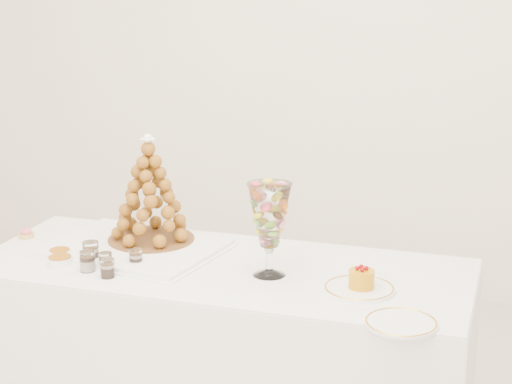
% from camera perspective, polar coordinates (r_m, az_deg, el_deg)
% --- Properties ---
extents(buffet_table, '(1.80, 0.74, 0.68)m').
position_cam_1_polar(buffet_table, '(3.22, -2.27, -10.59)').
color(buffet_table, white).
rests_on(buffet_table, ground).
extents(lace_tray, '(0.69, 0.56, 0.02)m').
position_cam_1_polar(lace_tray, '(3.27, -8.20, -3.70)').
color(lace_tray, white).
rests_on(lace_tray, buffet_table).
extents(macaron_vase, '(0.15, 0.15, 0.33)m').
position_cam_1_polar(macaron_vase, '(2.93, 0.90, -1.62)').
color(macaron_vase, white).
rests_on(macaron_vase, buffet_table).
extents(cake_plate, '(0.24, 0.24, 0.01)m').
position_cam_1_polar(cake_plate, '(2.88, 6.90, -6.43)').
color(cake_plate, white).
rests_on(cake_plate, buffet_table).
extents(spare_plate, '(0.22, 0.22, 0.01)m').
position_cam_1_polar(spare_plate, '(2.64, 9.65, -8.62)').
color(spare_plate, white).
rests_on(spare_plate, buffet_table).
extents(pink_tart, '(0.06, 0.06, 0.04)m').
position_cam_1_polar(pink_tart, '(3.50, -15.07, -2.70)').
color(pink_tart, tan).
rests_on(pink_tart, buffet_table).
extents(verrine_a, '(0.07, 0.07, 0.08)m').
position_cam_1_polar(verrine_a, '(3.16, -10.95, -3.96)').
color(verrine_a, white).
rests_on(verrine_a, buffet_table).
extents(verrine_b, '(0.05, 0.05, 0.06)m').
position_cam_1_polar(verrine_b, '(3.08, -9.99, -4.56)').
color(verrine_b, white).
rests_on(verrine_b, buffet_table).
extents(verrine_c, '(0.06, 0.06, 0.06)m').
position_cam_1_polar(verrine_c, '(3.09, -8.02, -4.38)').
color(verrine_c, white).
rests_on(verrine_c, buffet_table).
extents(verrine_d, '(0.06, 0.06, 0.07)m').
position_cam_1_polar(verrine_d, '(3.08, -11.18, -4.55)').
color(verrine_d, white).
rests_on(verrine_d, buffet_table).
extents(verrine_e, '(0.06, 0.06, 0.07)m').
position_cam_1_polar(verrine_e, '(3.01, -9.88, -5.02)').
color(verrine_e, white).
rests_on(verrine_e, buffet_table).
extents(ramekin_back, '(0.08, 0.08, 0.03)m').
position_cam_1_polar(ramekin_back, '(3.25, -12.95, -4.02)').
color(ramekin_back, white).
rests_on(ramekin_back, buffet_table).
extents(ramekin_front, '(0.09, 0.09, 0.03)m').
position_cam_1_polar(ramekin_front, '(3.17, -12.93, -4.51)').
color(ramekin_front, white).
rests_on(ramekin_front, buffet_table).
extents(croquembouche, '(0.33, 0.33, 0.41)m').
position_cam_1_polar(croquembouche, '(3.26, -7.11, 0.19)').
color(croquembouche, brown).
rests_on(croquembouche, lace_tray).
extents(mousse_cake, '(0.09, 0.09, 0.08)m').
position_cam_1_polar(mousse_cake, '(2.87, 7.04, -5.75)').
color(mousse_cake, '#C48109').
rests_on(mousse_cake, cake_plate).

